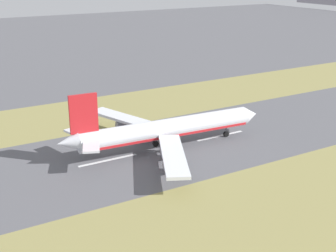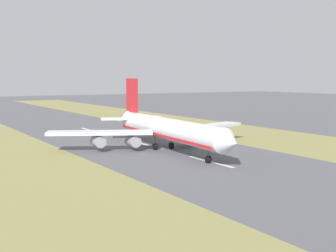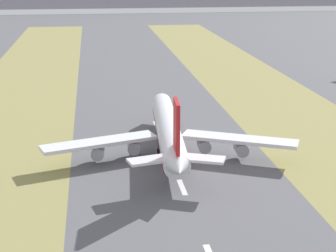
% 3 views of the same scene
% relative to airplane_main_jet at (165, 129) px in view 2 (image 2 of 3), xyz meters
% --- Properties ---
extents(ground_plane, '(800.00, 800.00, 0.00)m').
position_rel_airplane_main_jet_xyz_m(ground_plane, '(-0.07, -2.45, -6.02)').
color(ground_plane, '#56565B').
extents(grass_median_west, '(40.00, 600.00, 0.01)m').
position_rel_airplane_main_jet_xyz_m(grass_median_west, '(-45.07, -2.45, -6.02)').
color(grass_median_west, olive).
rests_on(grass_median_west, ground).
extents(centreline_dash_near, '(1.20, 18.00, 0.01)m').
position_rel_airplane_main_jet_xyz_m(centreline_dash_near, '(-0.07, -58.10, -6.01)').
color(centreline_dash_near, silver).
rests_on(centreline_dash_near, ground).
extents(centreline_dash_mid, '(1.20, 18.00, 0.01)m').
position_rel_airplane_main_jet_xyz_m(centreline_dash_mid, '(-0.07, -18.10, -6.01)').
color(centreline_dash_mid, silver).
rests_on(centreline_dash_mid, ground).
extents(centreline_dash_far, '(1.20, 18.00, 0.01)m').
position_rel_airplane_main_jet_xyz_m(centreline_dash_far, '(-0.07, 21.90, -6.01)').
color(centreline_dash_far, silver).
rests_on(centreline_dash_far, ground).
extents(airplane_main_jet, '(64.00, 67.22, 20.20)m').
position_rel_airplane_main_jet_xyz_m(airplane_main_jet, '(0.00, 0.00, 0.00)').
color(airplane_main_jet, silver).
rests_on(airplane_main_jet, ground).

